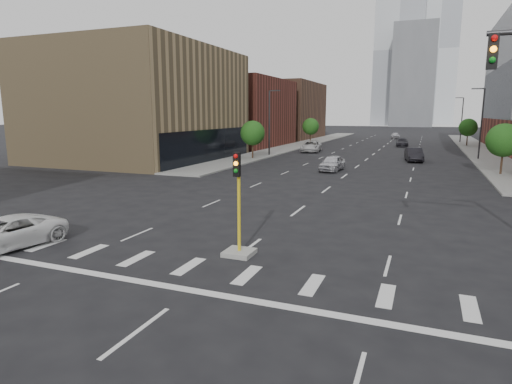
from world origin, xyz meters
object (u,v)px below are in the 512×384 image
Objects in this scene: median_traffic_signal at (239,233)px; car_deep_right at (402,142)px; car_far_left at (311,146)px; car_distant at (395,136)px; car_near_left at (332,163)px; car_mid_right at (414,155)px; parked_minivan at (6,233)px.

median_traffic_signal reaches higher than car_deep_right.
car_far_left is 1.21× the size of car_deep_right.
car_deep_right is at bearing -91.49° from car_distant.
car_near_left is at bearing 93.84° from median_traffic_signal.
car_mid_right is (7.68, 12.54, 0.04)m from car_near_left.
car_distant is (0.22, 90.69, -0.23)m from median_traffic_signal.
car_distant is (-2.84, 24.84, 0.01)m from car_deep_right.
car_distant is 94.21m from parked_minivan.
car_near_left is 0.78× the size of car_far_left.
car_near_left is at bearing 85.22° from parked_minivan.
car_near_left reaches higher than car_deep_right.
car_deep_right is (12.59, 16.62, -0.12)m from car_far_left.
median_traffic_signal is at bearing 26.23° from parked_minivan.
car_mid_right is at bearing 81.97° from median_traffic_signal.
car_mid_right reaches higher than car_near_left.
car_mid_right is 50.07m from car_distant.
median_traffic_signal is at bearing -82.40° from car_near_left.
car_distant is (-5.55, 49.76, -0.11)m from car_mid_right.
car_distant is at bearing 91.82° from car_near_left.
parked_minivan is at bearing -105.14° from car_deep_right.
car_distant reaches higher than car_deep_right.
car_near_left is 14.71m from car_mid_right.
car_distant is (9.75, 41.47, -0.11)m from car_far_left.
car_far_left is at bearing 142.96° from car_mid_right.
median_traffic_signal is 50.13m from car_far_left.
parked_minivan is (-0.47, -52.19, -0.15)m from car_far_left.
car_mid_right is at bearing -91.65° from car_distant.
car_mid_right is 46.64m from parked_minivan.
car_far_left is 1.40× the size of car_distant.
car_far_left reaches higher than car_deep_right.
median_traffic_signal is 0.85× the size of car_mid_right.
car_near_left is 0.92× the size of car_mid_right.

